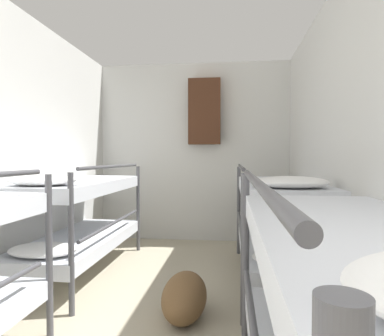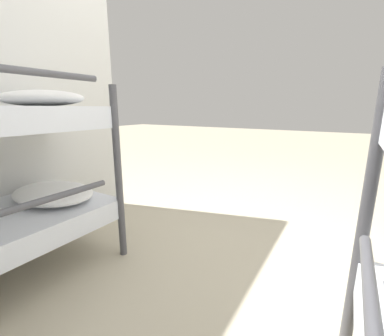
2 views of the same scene
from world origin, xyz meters
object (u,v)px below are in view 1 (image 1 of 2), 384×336
Objects in this scene: duffel_bag at (184,297)px; hanging_coat at (204,112)px; bunk_stack_left_far at (77,214)px; bunk_stack_right_far at (278,218)px.

hanging_coat reaches higher than duffel_bag.
bunk_stack_left_far is at bearing -127.70° from hanging_coat.
bunk_stack_right_far is 2.97× the size of duffel_bag.
bunk_stack_left_far is 2.07× the size of hanging_coat.
bunk_stack_left_far is 1.00× the size of bunk_stack_right_far.
bunk_stack_right_far is at bearing -61.43° from hanging_coat.
bunk_stack_left_far is at bearing 146.48° from duffel_bag.
bunk_stack_left_far and bunk_stack_right_far have the same top height.
bunk_stack_left_far is 2.97× the size of duffel_bag.
duffel_bag is at bearing -33.52° from bunk_stack_left_far.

